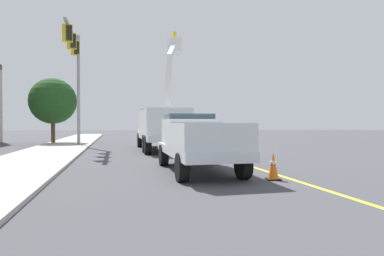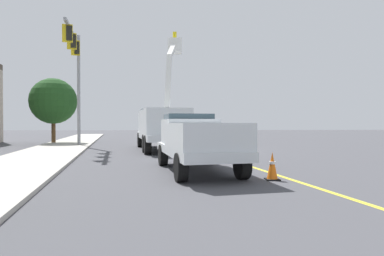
{
  "view_description": "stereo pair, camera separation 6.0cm",
  "coord_description": "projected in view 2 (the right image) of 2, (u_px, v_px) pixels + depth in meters",
  "views": [
    {
      "loc": [
        -20.58,
        1.93,
        1.69
      ],
      "look_at": [
        -0.33,
        0.46,
        1.4
      ],
      "focal_mm": 30.37,
      "sensor_mm": 36.0,
      "label": 1
    },
    {
      "loc": [
        -20.58,
        1.87,
        1.69
      ],
      "look_at": [
        -0.33,
        0.46,
        1.4
      ],
      "focal_mm": 30.37,
      "sensor_mm": 36.0,
      "label": 2
    }
  ],
  "objects": [
    {
      "name": "street_tree_right",
      "position": [
        53.0,
        101.0,
        26.58
      ],
      "size": [
        3.74,
        3.74,
        5.39
      ],
      "color": "brown",
      "rests_on": "ground"
    },
    {
      "name": "ground",
      "position": [
        199.0,
        150.0,
        20.69
      ],
      "size": [
        120.0,
        120.0,
        0.0
      ],
      "primitive_type": "plane",
      "color": "#47474C"
    },
    {
      "name": "traffic_signal_mast",
      "position": [
        75.0,
        63.0,
        21.75
      ],
      "size": [
        6.46,
        1.27,
        8.12
      ],
      "color": "gray",
      "rests_on": "ground"
    },
    {
      "name": "sidewalk_far_side",
      "position": [
        51.0,
        152.0,
        18.69
      ],
      "size": [
        59.81,
        13.06,
        0.12
      ],
      "primitive_type": "cube",
      "rotation": [
        0.0,
        0.0,
        0.16
      ],
      "color": "#B2ADA3",
      "rests_on": "ground"
    },
    {
      "name": "utility_bucket_truck",
      "position": [
        161.0,
        124.0,
        20.69
      ],
      "size": [
        8.49,
        3.77,
        7.63
      ],
      "color": "silver",
      "rests_on": "ground"
    },
    {
      "name": "lane_centre_stripe",
      "position": [
        199.0,
        150.0,
        20.69
      ],
      "size": [
        49.39,
        8.08,
        0.01
      ],
      "primitive_type": "cube",
      "rotation": [
        0.0,
        0.0,
        0.16
      ],
      "color": "yellow",
      "rests_on": "ground"
    },
    {
      "name": "traffic_cone_leading",
      "position": [
        272.0,
        166.0,
        9.67
      ],
      "size": [
        0.4,
        0.4,
        0.84
      ],
      "color": "black",
      "rests_on": "ground"
    },
    {
      "name": "traffic_cone_mid_front",
      "position": [
        181.0,
        140.0,
        25.38
      ],
      "size": [
        0.4,
        0.4,
        0.81
      ],
      "color": "black",
      "rests_on": "ground"
    },
    {
      "name": "service_pickup_truck",
      "position": [
        197.0,
        140.0,
        11.33
      ],
      "size": [
        5.86,
        2.96,
        2.06
      ],
      "color": "silver",
      "rests_on": "ground"
    },
    {
      "name": "passing_minivan",
      "position": [
        212.0,
        131.0,
        29.09
      ],
      "size": [
        5.04,
        2.64,
        1.69
      ],
      "color": "silver",
      "rests_on": "ground"
    }
  ]
}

